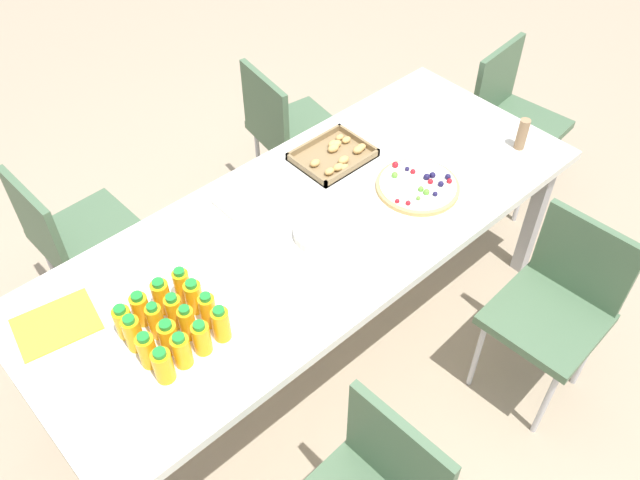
{
  "coord_description": "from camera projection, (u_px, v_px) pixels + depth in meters",
  "views": [
    {
      "loc": [
        -1.19,
        -1.35,
        2.51
      ],
      "look_at": [
        -0.05,
        -0.1,
        0.76
      ],
      "focal_mm": 37.44,
      "sensor_mm": 36.0,
      "label": 1
    }
  ],
  "objects": [
    {
      "name": "plate_stack",
      "position": [
        322.0,
        232.0,
        2.46
      ],
      "size": [
        0.21,
        0.21,
        0.03
      ],
      "color": "silver",
      "rests_on": "party_table"
    },
    {
      "name": "juice_bottle_6",
      "position": [
        187.0,
        323.0,
        2.12
      ],
      "size": [
        0.05,
        0.05,
        0.14
      ],
      "color": "#FAAF14",
      "rests_on": "party_table"
    },
    {
      "name": "juice_bottle_13",
      "position": [
        141.0,
        309.0,
        2.16
      ],
      "size": [
        0.06,
        0.06,
        0.13
      ],
      "color": "#F9AB14",
      "rests_on": "party_table"
    },
    {
      "name": "juice_bottle_15",
      "position": [
        182.0,
        285.0,
        2.22
      ],
      "size": [
        0.05,
        0.05,
        0.14
      ],
      "color": "#F9AC14",
      "rests_on": "party_table"
    },
    {
      "name": "chair_far_right",
      "position": [
        287.0,
        127.0,
        3.34
      ],
      "size": [
        0.45,
        0.45,
        0.83
      ],
      "rotation": [
        0.0,
        0.0,
        -1.7
      ],
      "color": "#4C6B4C",
      "rests_on": "ground_plane"
    },
    {
      "name": "juice_bottle_11",
      "position": [
        194.0,
        297.0,
        2.19
      ],
      "size": [
        0.06,
        0.06,
        0.14
      ],
      "color": "#F9AE14",
      "rests_on": "party_table"
    },
    {
      "name": "juice_bottle_14",
      "position": [
        162.0,
        296.0,
        2.19
      ],
      "size": [
        0.06,
        0.06,
        0.14
      ],
      "color": "#FAAD14",
      "rests_on": "party_table"
    },
    {
      "name": "chair_end",
      "position": [
        511.0,
        113.0,
        3.42
      ],
      "size": [
        0.44,
        0.44,
        0.83
      ],
      "rotation": [
        0.0,
        0.0,
        3.24
      ],
      "color": "#4C6B4C",
      "rests_on": "ground_plane"
    },
    {
      "name": "juice_bottle_9",
      "position": [
        156.0,
        321.0,
        2.12
      ],
      "size": [
        0.05,
        0.05,
        0.15
      ],
      "color": "#F9AC14",
      "rests_on": "party_table"
    },
    {
      "name": "party_table",
      "position": [
        312.0,
        235.0,
        2.56
      ],
      "size": [
        2.27,
        0.9,
        0.74
      ],
      "color": "silver",
      "rests_on": "ground_plane"
    },
    {
      "name": "chair_far_left",
      "position": [
        73.0,
        234.0,
        2.81
      ],
      "size": [
        0.41,
        0.41,
        0.83
      ],
      "rotation": [
        0.0,
        0.0,
        -1.54
      ],
      "color": "#4C6B4C",
      "rests_on": "ground_plane"
    },
    {
      "name": "juice_bottle_5",
      "position": [
        169.0,
        337.0,
        2.08
      ],
      "size": [
        0.06,
        0.06,
        0.13
      ],
      "color": "#F9AF14",
      "rests_on": "party_table"
    },
    {
      "name": "juice_bottle_7",
      "position": [
        208.0,
        310.0,
        2.15
      ],
      "size": [
        0.05,
        0.05,
        0.14
      ],
      "color": "#F9AC14",
      "rests_on": "party_table"
    },
    {
      "name": "juice_bottle_8",
      "position": [
        133.0,
        333.0,
        2.08
      ],
      "size": [
        0.06,
        0.06,
        0.15
      ],
      "color": "#F9AE14",
      "rests_on": "party_table"
    },
    {
      "name": "snack_tray",
      "position": [
        335.0,
        155.0,
        2.78
      ],
      "size": [
        0.31,
        0.25,
        0.04
      ],
      "color": "olive",
      "rests_on": "party_table"
    },
    {
      "name": "ground_plane",
      "position": [
        313.0,
        338.0,
        3.05
      ],
      "size": [
        12.0,
        12.0,
        0.0
      ],
      "primitive_type": "plane",
      "color": "tan"
    },
    {
      "name": "paper_folder",
      "position": [
        56.0,
        324.0,
        2.19
      ],
      "size": [
        0.29,
        0.24,
        0.01
      ],
      "primitive_type": "cube",
      "rotation": [
        0.0,
        0.0,
        -0.18
      ],
      "color": "yellow",
      "rests_on": "party_table"
    },
    {
      "name": "juice_bottle_2",
      "position": [
        202.0,
        338.0,
        2.08
      ],
      "size": [
        0.06,
        0.06,
        0.13
      ],
      "color": "#F9AB14",
      "rests_on": "party_table"
    },
    {
      "name": "napkin_stack",
      "position": [
        237.0,
        202.0,
        2.59
      ],
      "size": [
        0.15,
        0.15,
        0.02
      ],
      "primitive_type": "cube",
      "color": "white",
      "rests_on": "party_table"
    },
    {
      "name": "juice_bottle_0",
      "position": [
        163.0,
        365.0,
        2.01
      ],
      "size": [
        0.06,
        0.06,
        0.14
      ],
      "color": "#F9AC14",
      "rests_on": "party_table"
    },
    {
      "name": "juice_bottle_10",
      "position": [
        174.0,
        311.0,
        2.15
      ],
      "size": [
        0.06,
        0.06,
        0.14
      ],
      "color": "#F8AE14",
      "rests_on": "party_table"
    },
    {
      "name": "juice_bottle_1",
      "position": [
        182.0,
        351.0,
        2.04
      ],
      "size": [
        0.06,
        0.06,
        0.14
      ],
      "color": "#F9AE14",
      "rests_on": "party_table"
    },
    {
      "name": "juice_bottle_3",
      "position": [
        221.0,
        324.0,
        2.11
      ],
      "size": [
        0.06,
        0.06,
        0.14
      ],
      "color": "#FAAA14",
      "rests_on": "party_table"
    },
    {
      "name": "juice_bottle_4",
      "position": [
        147.0,
        350.0,
        2.04
      ],
      "size": [
        0.06,
        0.06,
        0.14
      ],
      "color": "#F9AB14",
      "rests_on": "party_table"
    },
    {
      "name": "juice_bottle_12",
      "position": [
        124.0,
        322.0,
        2.12
      ],
      "size": [
        0.06,
        0.06,
        0.13
      ],
      "color": "#F9AE14",
      "rests_on": "party_table"
    },
    {
      "name": "cardboard_tube",
      "position": [
        522.0,
        134.0,
        2.79
      ],
      "size": [
        0.04,
        0.04,
        0.14
      ],
      "primitive_type": "cylinder",
      "color": "#9E7A56",
      "rests_on": "party_table"
    },
    {
      "name": "chair_near_right",
      "position": [
        559.0,
        301.0,
        2.56
      ],
      "size": [
        0.42,
        0.42,
        0.83
      ],
      "rotation": [
        0.0,
        0.0,
        1.63
      ],
      "color": "#4C6B4C",
      "rests_on": "ground_plane"
    },
    {
      "name": "fruit_pizza",
      "position": [
        418.0,
        186.0,
        2.65
      ],
      "size": [
        0.33,
        0.33,
        0.05
      ],
      "color": "tan",
      "rests_on": "party_table"
    }
  ]
}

